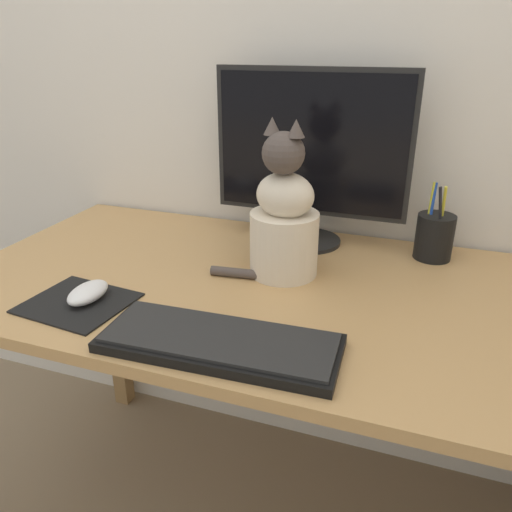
% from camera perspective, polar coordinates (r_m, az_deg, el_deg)
% --- Properties ---
extents(wall_back, '(7.00, 0.04, 2.50)m').
position_cam_1_polar(wall_back, '(1.33, 9.60, 24.30)').
color(wall_back, silver).
rests_on(wall_back, ground_plane).
extents(desk, '(1.49, 0.72, 0.74)m').
position_cam_1_polar(desk, '(1.11, 3.82, -7.76)').
color(desk, tan).
rests_on(desk, ground_plane).
extents(monitor, '(0.48, 0.17, 0.43)m').
position_cam_1_polar(monitor, '(1.24, 6.32, 11.59)').
color(monitor, black).
rests_on(monitor, desk).
extents(keyboard, '(0.42, 0.17, 0.02)m').
position_cam_1_polar(keyboard, '(0.87, -4.16, -9.79)').
color(keyboard, black).
rests_on(keyboard, desk).
extents(mousepad_left, '(0.21, 0.19, 0.00)m').
position_cam_1_polar(mousepad_left, '(1.06, -19.67, -5.07)').
color(mousepad_left, black).
rests_on(mousepad_left, desk).
extents(computer_mouse_left, '(0.06, 0.10, 0.03)m').
position_cam_1_polar(computer_mouse_left, '(1.06, -18.65, -3.98)').
color(computer_mouse_left, white).
rests_on(computer_mouse_left, mousepad_left).
extents(cat, '(0.24, 0.18, 0.34)m').
position_cam_1_polar(cat, '(1.08, 3.18, 4.16)').
color(cat, beige).
rests_on(cat, desk).
extents(pen_cup, '(0.09, 0.09, 0.18)m').
position_cam_1_polar(pen_cup, '(1.26, 19.72, 2.15)').
color(pen_cup, black).
rests_on(pen_cup, desk).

